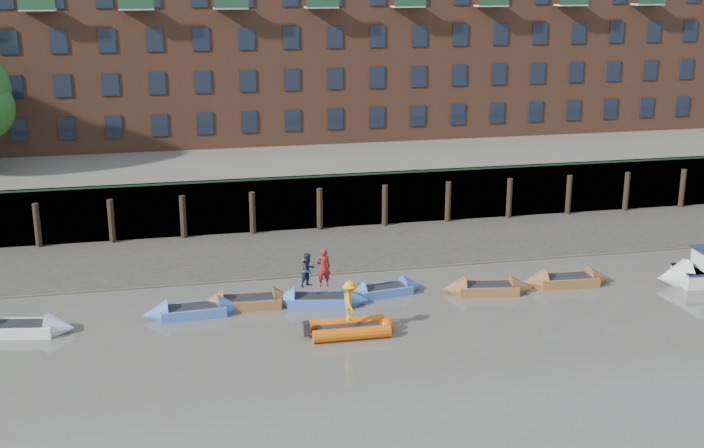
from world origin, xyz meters
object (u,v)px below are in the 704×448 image
object	(u,v)px
rowboat_2	(248,302)
rowboat_6	(567,280)
person_rower_a	(323,267)
rowboat_4	(383,290)
rib_tender	(353,328)
rowboat_3	(320,300)
rowboat_0	(19,328)
rowboat_1	(193,311)
person_rower_b	(308,270)
person_rib_crew	(350,302)
rowboat_5	(488,288)
motor_launch	(704,272)

from	to	relation	value
rowboat_2	rowboat_6	world-z (taller)	rowboat_2
person_rower_a	rowboat_4	bearing A→B (deg)	-171.16
rowboat_4	rib_tender	bearing A→B (deg)	-128.19
rowboat_6	person_rower_a	distance (m)	12.36
rowboat_3	rib_tender	world-z (taller)	rowboat_3
rowboat_0	rib_tender	xyz separation A→B (m)	(13.98, -3.13, 0.03)
rowboat_1	rowboat_4	bearing A→B (deg)	1.88
person_rower_b	person_rib_crew	xyz separation A→B (m)	(1.14, -3.85, -0.19)
rowboat_4	rowboat_6	size ratio (longest dim) A/B	0.91
person_rower_a	person_rower_b	bearing A→B (deg)	-11.53
rowboat_3	rowboat_5	distance (m)	8.25
rowboat_6	motor_launch	size ratio (longest dim) A/B	0.82
rowboat_1	rowboat_5	world-z (taller)	rowboat_1
rowboat_5	rowboat_6	bearing A→B (deg)	13.03
person_rower_a	person_rower_b	world-z (taller)	person_rower_a
rowboat_3	rowboat_6	size ratio (longest dim) A/B	1.01
rib_tender	rowboat_0	bearing A→B (deg)	168.05
rib_tender	motor_launch	size ratio (longest dim) A/B	0.64
rowboat_2	rowboat_1	bearing A→B (deg)	-165.62
rowboat_2	motor_launch	bearing A→B (deg)	-1.96
rowboat_0	rowboat_3	distance (m)	13.22
rowboat_4	rowboat_3	bearing A→B (deg)	-176.44
person_rib_crew	person_rower_b	bearing A→B (deg)	21.35
rowboat_6	rowboat_5	bearing A→B (deg)	-173.25
rowboat_1	person_rib_crew	size ratio (longest dim) A/B	2.48
rowboat_2	rowboat_4	distance (m)	6.52
rowboat_6	person_rower_a	bearing A→B (deg)	-176.35
rowboat_1	person_rower_b	world-z (taller)	person_rower_b
rowboat_5	person_rower_a	world-z (taller)	person_rower_a
rowboat_4	person_rower_b	xyz separation A→B (m)	(-3.74, -0.53, 1.49)
motor_launch	rowboat_3	bearing A→B (deg)	-0.25
rowboat_0	motor_launch	bearing A→B (deg)	8.81
rowboat_3	rib_tender	distance (m)	3.75
rowboat_2	rowboat_6	xyz separation A→B (m)	(15.74, -0.45, -0.00)
rowboat_2	person_rower_b	world-z (taller)	person_rower_b
rowboat_0	person_rower_b	size ratio (longest dim) A/B	3.01
rowboat_3	rowboat_2	bearing A→B (deg)	-177.02
rowboat_1	person_rower_b	size ratio (longest dim) A/B	2.81
rowboat_4	person_rower_a	xyz separation A→B (m)	(-3.04, -0.63, 1.60)
rowboat_3	person_rower_b	size ratio (longest dim) A/B	2.93
rowboat_5	rowboat_4	bearing A→B (deg)	-179.96
rowboat_3	rowboat_6	xyz separation A→B (m)	(12.47, 0.04, 0.00)
rowboat_0	rowboat_5	xyz separation A→B (m)	(21.45, 0.36, -0.01)
rowboat_5	motor_launch	distance (m)	11.02
rowboat_5	person_rower_b	size ratio (longest dim) A/B	2.84
rowboat_1	rowboat_2	distance (m)	2.62
rowboat_0	person_rower_a	distance (m)	13.53
rowboat_0	motor_launch	xyz separation A→B (m)	(32.42, -0.69, 0.35)
rowboat_5	rowboat_6	xyz separation A→B (m)	(4.23, 0.22, 0.01)
rowboat_1	person_rower_b	distance (m)	5.54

